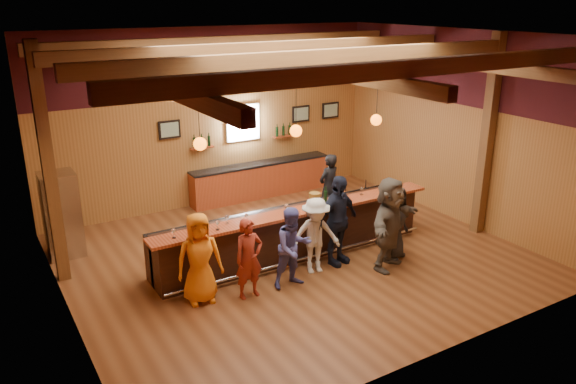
# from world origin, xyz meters

# --- Properties ---
(room) EXTENTS (9.04, 9.00, 4.52)m
(room) POSITION_xyz_m (0.00, 0.06, 3.21)
(room) COLOR brown
(room) RESTS_ON ground
(bar_counter) EXTENTS (6.30, 1.07, 1.11)m
(bar_counter) POSITION_xyz_m (0.02, 0.15, 0.52)
(bar_counter) COLOR black
(bar_counter) RESTS_ON ground
(back_bar_cabinet) EXTENTS (4.00, 0.52, 0.95)m
(back_bar_cabinet) POSITION_xyz_m (1.20, 3.72, 0.48)
(back_bar_cabinet) COLOR maroon
(back_bar_cabinet) RESTS_ON ground
(window) EXTENTS (0.95, 0.09, 0.95)m
(window) POSITION_xyz_m (0.80, 3.95, 2.05)
(window) COLOR silver
(window) RESTS_ON room
(framed_pictures) EXTENTS (5.35, 0.05, 0.45)m
(framed_pictures) POSITION_xyz_m (1.67, 3.94, 2.10)
(framed_pictures) COLOR black
(framed_pictures) RESTS_ON room
(wine_shelves) EXTENTS (3.00, 0.18, 0.30)m
(wine_shelves) POSITION_xyz_m (0.80, 3.88, 1.62)
(wine_shelves) COLOR maroon
(wine_shelves) RESTS_ON room
(pendant_lights) EXTENTS (4.24, 0.24, 1.37)m
(pendant_lights) POSITION_xyz_m (0.00, 0.00, 2.71)
(pendant_lights) COLOR black
(pendant_lights) RESTS_ON room
(stainless_fridge) EXTENTS (0.70, 0.70, 1.80)m
(stainless_fridge) POSITION_xyz_m (-4.10, 2.60, 0.90)
(stainless_fridge) COLOR silver
(stainless_fridge) RESTS_ON ground
(customer_orange) EXTENTS (0.88, 0.64, 1.67)m
(customer_orange) POSITION_xyz_m (-2.39, -0.66, 0.83)
(customer_orange) COLOR orange
(customer_orange) RESTS_ON ground
(customer_redvest) EXTENTS (0.56, 0.38, 1.50)m
(customer_redvest) POSITION_xyz_m (-1.57, -0.96, 0.75)
(customer_redvest) COLOR maroon
(customer_redvest) RESTS_ON ground
(customer_denim) EXTENTS (0.77, 0.60, 1.56)m
(customer_denim) POSITION_xyz_m (-0.69, -1.03, 0.78)
(customer_denim) COLOR #5255A5
(customer_denim) RESTS_ON ground
(customer_white) EXTENTS (1.10, 0.78, 1.54)m
(customer_white) POSITION_xyz_m (-0.02, -0.77, 0.77)
(customer_white) COLOR silver
(customer_white) RESTS_ON ground
(customer_navy) EXTENTS (1.17, 0.69, 1.87)m
(customer_navy) POSITION_xyz_m (0.56, -0.68, 0.94)
(customer_navy) COLOR black
(customer_navy) RESTS_ON ground
(customer_brown) EXTENTS (1.82, 1.27, 1.89)m
(customer_brown) POSITION_xyz_m (1.33, -1.36, 0.95)
(customer_brown) COLOR #5D554A
(customer_brown) RESTS_ON ground
(customer_dark) EXTENTS (0.89, 0.72, 1.56)m
(customer_dark) POSITION_xyz_m (1.75, -1.06, 0.78)
(customer_dark) COLOR black
(customer_dark) RESTS_ON ground
(bartender) EXTENTS (0.68, 0.52, 1.66)m
(bartender) POSITION_xyz_m (1.78, 1.36, 0.83)
(bartender) COLOR black
(bartender) RESTS_ON ground
(ice_bucket) EXTENTS (0.24, 0.24, 0.26)m
(ice_bucket) POSITION_xyz_m (0.41, -0.07, 1.24)
(ice_bucket) COLOR brown
(ice_bucket) RESTS_ON bar_counter
(bottle_a) EXTENTS (0.08, 0.08, 0.35)m
(bottle_a) POSITION_xyz_m (0.67, -0.10, 1.25)
(bottle_a) COLOR black
(bottle_a) RESTS_ON bar_counter
(bottle_b) EXTENTS (0.07, 0.07, 0.34)m
(bottle_b) POSITION_xyz_m (1.10, -0.07, 1.24)
(bottle_b) COLOR black
(bottle_b) RESTS_ON bar_counter
(glass_a) EXTENTS (0.08, 0.08, 0.18)m
(glass_a) POSITION_xyz_m (-2.67, -0.20, 1.24)
(glass_a) COLOR silver
(glass_a) RESTS_ON bar_counter
(glass_b) EXTENTS (0.08, 0.08, 0.19)m
(glass_b) POSITION_xyz_m (-1.85, -0.26, 1.24)
(glass_b) COLOR silver
(glass_b) RESTS_ON bar_counter
(glass_c) EXTENTS (0.08, 0.08, 0.18)m
(glass_c) POSITION_xyz_m (-1.57, -0.07, 1.24)
(glass_c) COLOR silver
(glass_c) RESTS_ON bar_counter
(glass_d) EXTENTS (0.07, 0.07, 0.16)m
(glass_d) POSITION_xyz_m (-1.20, -0.16, 1.23)
(glass_d) COLOR silver
(glass_d) RESTS_ON bar_counter
(glass_e) EXTENTS (0.09, 0.09, 0.19)m
(glass_e) POSITION_xyz_m (-0.34, -0.20, 1.25)
(glass_e) COLOR silver
(glass_e) RESTS_ON bar_counter
(glass_f) EXTENTS (0.08, 0.08, 0.18)m
(glass_f) POSITION_xyz_m (0.86, -0.18, 1.24)
(glass_f) COLOR silver
(glass_f) RESTS_ON bar_counter
(glass_g) EXTENTS (0.08, 0.08, 0.18)m
(glass_g) POSITION_xyz_m (1.64, -0.07, 1.24)
(glass_g) COLOR silver
(glass_g) RESTS_ON bar_counter
(glass_h) EXTENTS (0.08, 0.08, 0.17)m
(glass_h) POSITION_xyz_m (2.08, -0.25, 1.23)
(glass_h) COLOR silver
(glass_h) RESTS_ON bar_counter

